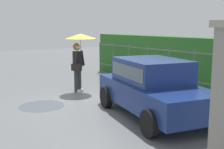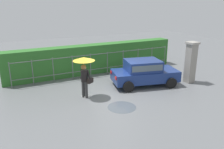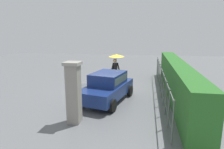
{
  "view_description": "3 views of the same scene",
  "coord_description": "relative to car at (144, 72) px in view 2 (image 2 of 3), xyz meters",
  "views": [
    {
      "loc": [
        7.6,
        -4.63,
        2.33
      ],
      "look_at": [
        0.32,
        0.52,
        0.84
      ],
      "focal_mm": 46.97,
      "sensor_mm": 36.0,
      "label": 1
    },
    {
      "loc": [
        -5.14,
        -10.04,
        4.69
      ],
      "look_at": [
        0.03,
        0.33,
        0.99
      ],
      "focal_mm": 37.47,
      "sensor_mm": 36.0,
      "label": 2
    },
    {
      "loc": [
        11.78,
        2.47,
        3.49
      ],
      "look_at": [
        0.35,
        0.43,
        1.01
      ],
      "focal_mm": 31.6,
      "sensor_mm": 36.0,
      "label": 3
    }
  ],
  "objects": [
    {
      "name": "ground_plane",
      "position": [
        -2.16,
        -0.52,
        -0.8
      ],
      "size": [
        40.0,
        40.0,
        0.0
      ],
      "primitive_type": "plane",
      "color": "slate"
    },
    {
      "name": "car",
      "position": [
        0.0,
        0.0,
        0.0
      ],
      "size": [
        3.97,
        2.5,
        1.48
      ],
      "rotation": [
        0.0,
        0.0,
        -0.22
      ],
      "color": "navy",
      "rests_on": "ground"
    },
    {
      "name": "pedestrian",
      "position": [
        -3.63,
        -0.15,
        0.73
      ],
      "size": [
        1.08,
        1.08,
        2.05
      ],
      "rotation": [
        0.0,
        0.0,
        0.52
      ],
      "color": "#333333",
      "rests_on": "ground"
    },
    {
      "name": "gate_pillar",
      "position": [
        2.71,
        -0.78,
        0.44
      ],
      "size": [
        0.6,
        0.6,
        2.42
      ],
      "color": "gray",
      "rests_on": "ground"
    },
    {
      "name": "fence_section",
      "position": [
        -1.57,
        2.81,
        0.02
      ],
      "size": [
        10.65,
        0.05,
        1.5
      ],
      "color": "#59605B",
      "rests_on": "ground"
    },
    {
      "name": "hedge_row",
      "position": [
        -1.57,
        3.61,
        0.15
      ],
      "size": [
        11.6,
        0.9,
        1.9
      ],
      "primitive_type": "cube",
      "color": "#2D6B28",
      "rests_on": "ground"
    },
    {
      "name": "puddle_near",
      "position": [
        -2.55,
        -2.03,
        -0.8
      ],
      "size": [
        1.32,
        1.32,
        0.0
      ],
      "primitive_type": "cylinder",
      "color": "#4C545B",
      "rests_on": "ground"
    }
  ]
}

